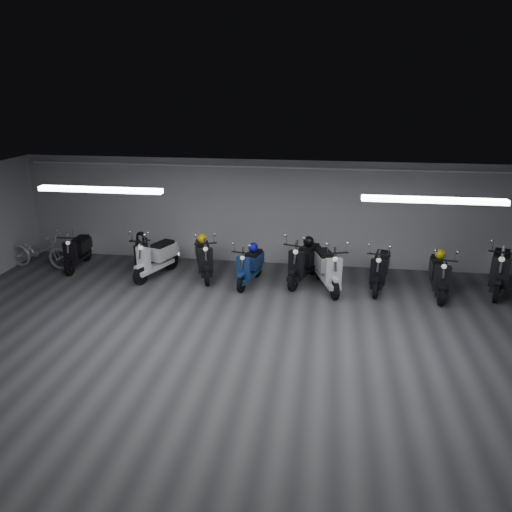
# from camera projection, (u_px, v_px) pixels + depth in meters

# --- Properties ---
(floor) EXTENTS (14.00, 10.00, 0.01)m
(floor) POSITION_uv_depth(u_px,v_px,m) (251.00, 358.00, 8.66)
(floor) COLOR #3A3A3C
(floor) RESTS_ON ground
(ceiling) EXTENTS (14.00, 10.00, 0.01)m
(ceiling) POSITION_uv_depth(u_px,v_px,m) (250.00, 204.00, 7.74)
(ceiling) COLOR slate
(ceiling) RESTS_ON ground
(back_wall) EXTENTS (14.00, 0.01, 2.80)m
(back_wall) POSITION_uv_depth(u_px,v_px,m) (280.00, 213.00, 12.88)
(back_wall) COLOR #A0A0A3
(back_wall) RESTS_ON ground
(fluor_strip_left) EXTENTS (2.40, 0.18, 0.08)m
(fluor_strip_left) POSITION_uv_depth(u_px,v_px,m) (100.00, 190.00, 9.12)
(fluor_strip_left) COLOR white
(fluor_strip_left) RESTS_ON ceiling
(fluor_strip_right) EXTENTS (2.40, 0.18, 0.08)m
(fluor_strip_right) POSITION_uv_depth(u_px,v_px,m) (433.00, 200.00, 8.28)
(fluor_strip_right) COLOR white
(fluor_strip_right) RESTS_ON ceiling
(conduit) EXTENTS (13.60, 0.05, 0.05)m
(conduit) POSITION_uv_depth(u_px,v_px,m) (281.00, 167.00, 12.40)
(conduit) COLOR white
(conduit) RESTS_ON back_wall
(scooter_0) EXTENTS (0.68, 1.69, 1.23)m
(scooter_0) POSITION_uv_depth(u_px,v_px,m) (77.00, 246.00, 12.79)
(scooter_0) COLOR black
(scooter_0) RESTS_ON floor
(scooter_1) EXTENTS (1.09, 1.76, 1.24)m
(scooter_1) POSITION_uv_depth(u_px,v_px,m) (141.00, 249.00, 12.52)
(scooter_1) COLOR black
(scooter_1) RESTS_ON floor
(scooter_2) EXTENTS (1.18, 1.89, 1.33)m
(scooter_2) POSITION_uv_depth(u_px,v_px,m) (155.00, 252.00, 12.18)
(scooter_2) COLOR white
(scooter_2) RESTS_ON floor
(scooter_3) EXTENTS (1.16, 1.86, 1.32)m
(scooter_3) POSITION_uv_depth(u_px,v_px,m) (204.00, 252.00, 12.17)
(scooter_3) COLOR black
(scooter_3) RESTS_ON floor
(scooter_4) EXTENTS (0.87, 1.69, 1.20)m
(scooter_4) POSITION_uv_depth(u_px,v_px,m) (250.00, 261.00, 11.74)
(scooter_4) COLOR navy
(scooter_4) RESTS_ON floor
(scooter_5) EXTENTS (1.20, 1.95, 1.38)m
(scooter_5) POSITION_uv_depth(u_px,v_px,m) (304.00, 256.00, 11.81)
(scooter_5) COLOR black
(scooter_5) RESTS_ON floor
(scooter_6) EXTENTS (1.12, 1.93, 1.36)m
(scooter_6) POSITION_uv_depth(u_px,v_px,m) (328.00, 262.00, 11.42)
(scooter_6) COLOR silver
(scooter_6) RESTS_ON floor
(scooter_7) EXTENTS (0.92, 1.81, 1.29)m
(scooter_7) POSITION_uv_depth(u_px,v_px,m) (380.00, 263.00, 11.44)
(scooter_7) COLOR black
(scooter_7) RESTS_ON floor
(scooter_8) EXTENTS (0.72, 1.77, 1.29)m
(scooter_8) POSITION_uv_depth(u_px,v_px,m) (440.00, 269.00, 11.08)
(scooter_8) COLOR black
(scooter_8) RESTS_ON floor
(scooter_9) EXTENTS (1.24, 2.05, 1.45)m
(scooter_9) POSITION_uv_depth(u_px,v_px,m) (501.00, 263.00, 11.22)
(scooter_9) COLOR black
(scooter_9) RESTS_ON floor
(bicycle) EXTENTS (1.81, 0.73, 1.15)m
(bicycle) POSITION_uv_depth(u_px,v_px,m) (38.00, 247.00, 12.82)
(bicycle) COLOR silver
(bicycle) RESTS_ON floor
(helmet_0) EXTENTS (0.26, 0.26, 0.26)m
(helmet_0) POSITION_uv_depth(u_px,v_px,m) (309.00, 241.00, 11.93)
(helmet_0) COLOR black
(helmet_0) RESTS_ON scooter_5
(helmet_1) EXTENTS (0.24, 0.24, 0.24)m
(helmet_1) POSITION_uv_depth(u_px,v_px,m) (141.00, 236.00, 12.65)
(helmet_1) COLOR black
(helmet_1) RESTS_ON scooter_1
(helmet_2) EXTENTS (0.25, 0.25, 0.25)m
(helmet_2) POSITION_uv_depth(u_px,v_px,m) (202.00, 238.00, 12.31)
(helmet_2) COLOR yellow
(helmet_2) RESTS_ON scooter_3
(helmet_3) EXTENTS (0.24, 0.24, 0.24)m
(helmet_3) POSITION_uv_depth(u_px,v_px,m) (253.00, 247.00, 11.85)
(helmet_3) COLOR #0E0E9B
(helmet_3) RESTS_ON scooter_4
(helmet_4) EXTENTS (0.24, 0.24, 0.24)m
(helmet_4) POSITION_uv_depth(u_px,v_px,m) (440.00, 254.00, 11.22)
(helmet_4) COLOR #BBB20B
(helmet_4) RESTS_ON scooter_8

